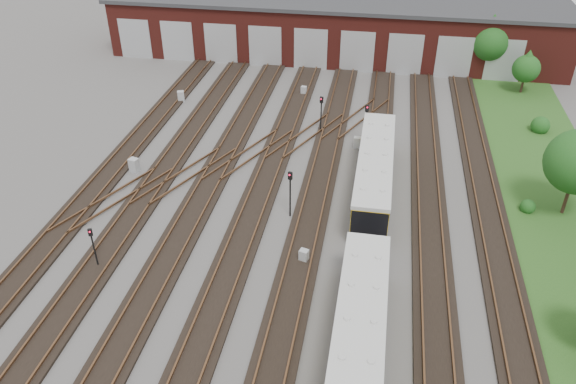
# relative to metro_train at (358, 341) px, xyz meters

# --- Properties ---
(ground) EXTENTS (120.00, 120.00, 0.00)m
(ground) POSITION_rel_metro_train_xyz_m (-6.00, 5.56, -1.75)
(ground) COLOR #4C4946
(ground) RESTS_ON ground
(track_network) EXTENTS (30.40, 70.00, 0.33)m
(track_network) POSITION_rel_metro_train_xyz_m (-6.17, 6.15, -1.64)
(track_network) COLOR black
(track_network) RESTS_ON ground
(maintenance_shed) EXTENTS (51.00, 12.50, 6.35)m
(maintenance_shed) POSITION_rel_metro_train_xyz_m (-6.01, 45.53, 1.46)
(maintenance_shed) COLOR #581B16
(maintenance_shed) RESTS_ON ground
(grass_verge) EXTENTS (8.00, 55.00, 0.05)m
(grass_verge) POSITION_rel_metro_train_xyz_m (13.00, 15.56, -1.72)
(grass_verge) COLOR #1E4517
(grass_verge) RESTS_ON ground
(metro_train) EXTENTS (2.45, 45.41, 2.77)m
(metro_train) POSITION_rel_metro_train_xyz_m (0.00, 0.00, 0.00)
(metro_train) COLOR black
(metro_train) RESTS_ON ground
(signal_mast_0) EXTENTS (0.27, 0.26, 2.84)m
(signal_mast_0) POSITION_rel_metro_train_xyz_m (-15.95, 4.68, 0.08)
(signal_mast_0) COLOR black
(signal_mast_0) RESTS_ON ground
(signal_mast_1) EXTENTS (0.31, 0.29, 3.50)m
(signal_mast_1) POSITION_rel_metro_train_xyz_m (-5.40, 11.91, 0.49)
(signal_mast_1) COLOR black
(signal_mast_1) RESTS_ON ground
(signal_mast_2) EXTENTS (0.30, 0.29, 3.66)m
(signal_mast_2) POSITION_rel_metro_train_xyz_m (-1.06, 22.95, 0.59)
(signal_mast_2) COLOR black
(signal_mast_2) RESTS_ON ground
(signal_mast_3) EXTENTS (0.30, 0.28, 3.26)m
(signal_mast_3) POSITION_rel_metro_train_xyz_m (-4.97, 24.81, 0.34)
(signal_mast_3) COLOR black
(signal_mast_3) RESTS_ON ground
(relay_cabinet_0) EXTENTS (0.80, 0.73, 1.13)m
(relay_cabinet_0) POSITION_rel_metro_train_xyz_m (-18.21, 15.59, -1.19)
(relay_cabinet_0) COLOR #A3A6A8
(relay_cabinet_0) RESTS_ON ground
(relay_cabinet_1) EXTENTS (0.78, 0.72, 1.05)m
(relay_cabinet_1) POSITION_rel_metro_train_xyz_m (-19.04, 28.76, -1.23)
(relay_cabinet_1) COLOR #A3A6A8
(relay_cabinet_1) RESTS_ON ground
(relay_cabinet_2) EXTENTS (0.62, 0.56, 0.88)m
(relay_cabinet_2) POSITION_rel_metro_train_xyz_m (-3.76, 7.34, -1.31)
(relay_cabinet_2) COLOR #A3A6A8
(relay_cabinet_2) RESTS_ON ground
(relay_cabinet_3) EXTENTS (0.57, 0.50, 0.86)m
(relay_cabinet_3) POSITION_rel_metro_train_xyz_m (-7.63, 32.45, -1.32)
(relay_cabinet_3) COLOR #A3A6A8
(relay_cabinet_3) RESTS_ON ground
(relay_cabinet_4) EXTENTS (0.60, 0.51, 0.95)m
(relay_cabinet_4) POSITION_rel_metro_train_xyz_m (-1.62, 22.47, -1.28)
(relay_cabinet_4) COLOR #A3A6A8
(relay_cabinet_4) RESTS_ON ground
(tree_0) EXTENTS (4.00, 4.00, 6.62)m
(tree_0) POSITION_rel_metro_train_xyz_m (10.42, 40.56, 2.51)
(tree_0) COLOR #352217
(tree_0) RESTS_ON ground
(tree_1) EXTENTS (2.66, 2.66, 4.41)m
(tree_1) POSITION_rel_metro_train_xyz_m (13.65, 36.74, 1.08)
(tree_1) COLOR #352217
(tree_1) RESTS_ON ground
(bush_1) EXTENTS (1.05, 1.05, 1.05)m
(bush_1) POSITION_rel_metro_train_xyz_m (10.66, 15.36, -1.22)
(bush_1) COLOR #144112
(bush_1) RESTS_ON ground
(bush_2) EXTENTS (1.60, 1.60, 1.60)m
(bush_2) POSITION_rel_metro_train_xyz_m (13.83, 28.18, -0.95)
(bush_2) COLOR #144112
(bush_2) RESTS_ON ground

